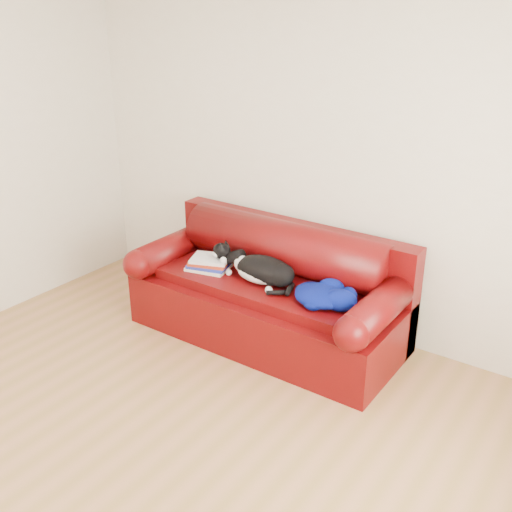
{
  "coord_description": "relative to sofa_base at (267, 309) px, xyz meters",
  "views": [
    {
      "loc": [
        2.14,
        -1.93,
        2.44
      ],
      "look_at": [
        -0.16,
        1.35,
        0.74
      ],
      "focal_mm": 42.0,
      "sensor_mm": 36.0,
      "label": 1
    }
  ],
  "objects": [
    {
      "name": "ground",
      "position": [
        0.16,
        -1.49,
        -0.24
      ],
      "size": [
        4.5,
        4.5,
        0.0
      ],
      "primitive_type": "plane",
      "color": "olive",
      "rests_on": "ground"
    },
    {
      "name": "room_shell",
      "position": [
        0.28,
        -1.48,
        1.43
      ],
      "size": [
        4.52,
        4.02,
        2.61
      ],
      "color": "beige",
      "rests_on": "ground"
    },
    {
      "name": "sofa_base",
      "position": [
        0.0,
        0.0,
        0.0
      ],
      "size": [
        2.1,
        0.9,
        0.5
      ],
      "color": "#3F0207",
      "rests_on": "ground"
    },
    {
      "name": "sofa_back",
      "position": [
        0.0,
        0.24,
        0.3
      ],
      "size": [
        2.1,
        1.01,
        0.88
      ],
      "color": "#3F0207",
      "rests_on": "ground"
    },
    {
      "name": "book_stack",
      "position": [
        -0.47,
        -0.11,
        0.31
      ],
      "size": [
        0.36,
        0.31,
        0.1
      ],
      "rotation": [
        0.0,
        0.0,
        0.3
      ],
      "color": "silver",
      "rests_on": "sofa_base"
    },
    {
      "name": "cat",
      "position": [
        0.01,
        -0.07,
        0.36
      ],
      "size": [
        0.69,
        0.32,
        0.25
      ],
      "rotation": [
        0.0,
        0.0,
        -0.11
      ],
      "color": "black",
      "rests_on": "sofa_base"
    },
    {
      "name": "blanket",
      "position": [
        0.55,
        -0.1,
        0.33
      ],
      "size": [
        0.54,
        0.44,
        0.14
      ],
      "rotation": [
        0.0,
        0.0,
        0.3
      ],
      "color": "#020247",
      "rests_on": "sofa_base"
    }
  ]
}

